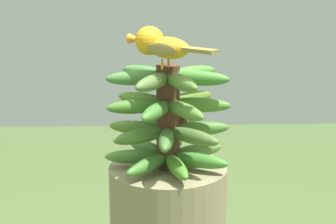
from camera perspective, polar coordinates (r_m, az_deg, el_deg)
name	(u,v)px	position (r m, az deg, el deg)	size (l,w,h in m)	color
banana_bunch	(168,117)	(1.27, 0.02, -0.52)	(0.29, 0.29, 0.24)	#4C2D1E
perched_bird	(159,44)	(1.21, -0.94, 6.88)	(0.19, 0.17, 0.09)	#C68933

